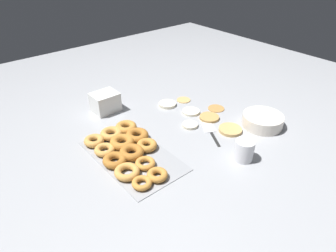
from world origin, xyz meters
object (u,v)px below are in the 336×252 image
Objects in this scene: pancake_5 at (230,130)px; pancake_3 at (209,117)px; batter_bowl at (263,121)px; container_stack at (105,102)px; pancake_1 at (190,125)px; pancake_4 at (216,108)px; pancake_2 at (167,104)px; pancake_6 at (191,112)px; pancake_0 at (184,100)px; paper_cup at (244,150)px; spatula at (210,129)px; donut_tray at (127,149)px.

pancake_3 is at bearing 177.10° from pancake_5.
container_stack is at bearing -140.75° from batter_bowl.
pancake_1 reaches higher than pancake_4.
pancake_2 is 0.96× the size of pancake_3.
pancake_5 is at bearing 5.38° from pancake_6.
pancake_0 is at bearing 171.61° from pancake_3.
pancake_3 is at bearing 16.49° from pancake_6.
paper_cup is (0.76, 0.24, -0.01)m from container_stack.
pancake_5 is 0.55× the size of spatula.
pancake_3 reaches higher than pancake_0.
batter_bowl is at bearing -92.89° from spatula.
container_stack is (-0.40, 0.12, 0.03)m from donut_tray.
batter_bowl is at bearing 50.70° from pancake_1.
container_stack is at bearing -138.66° from pancake_3.
paper_cup is at bearing -5.73° from pancake_2.
pancake_4 is 0.66× the size of container_stack.
pancake_2 reaches higher than pancake_0.
pancake_3 is (0.24, -0.04, 0.00)m from pancake_0.
paper_cup is (0.34, -0.01, 0.04)m from pancake_1.
paper_cup is at bearing -16.75° from pancake_0.
pancake_6 is 1.01× the size of paper_cup.
pancake_0 is 0.58× the size of container_stack.
pancake_1 is 0.20m from pancake_5.
paper_cup reaches higher than batter_bowl.
batter_bowl is at bearing 25.94° from pancake_2.
pancake_0 is 0.48m from batter_bowl.
paper_cup is at bearing -69.66° from batter_bowl.
pancake_3 is 0.11m from pancake_6.
paper_cup is (0.33, -0.14, 0.04)m from pancake_3.
paper_cup reaches higher than pancake_6.
pancake_3 is 1.10× the size of paper_cup.
pancake_0 reaches higher than spatula.
pancake_1 is at bearing -129.30° from batter_bowl.
container_stack is (-0.19, -0.42, 0.05)m from pancake_0.
pancake_5 is 0.84× the size of container_stack.
pancake_4 is 0.28m from batter_bowl.
donut_tray is at bearing -93.94° from pancake_3.
batter_bowl reaches higher than pancake_1.
spatula is at bearing -45.60° from pancake_3.
pancake_3 is 0.36m from paper_cup.
pancake_0 is at bearing -165.60° from batter_bowl.
pancake_5 is 0.23m from paper_cup.
pancake_4 is at bearing 147.20° from paper_cup.
donut_tray is at bearing -93.56° from pancake_1.
pancake_5 reaches higher than pancake_1.
pancake_2 is 1.09× the size of pancake_4.
paper_cup is 0.26m from spatula.
pancake_3 is 0.51× the size of batter_bowl.
pancake_4 is at bearing -170.10° from batter_bowl.
pancake_4 is at bearing 66.81° from pancake_6.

